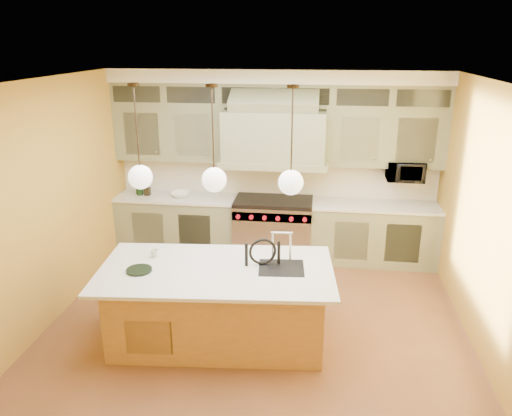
# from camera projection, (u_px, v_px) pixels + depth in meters

# --- Properties ---
(floor) EXTENTS (5.00, 5.00, 0.00)m
(floor) POSITION_uv_depth(u_px,v_px,m) (255.00, 329.00, 6.00)
(floor) COLOR brown
(floor) RESTS_ON ground
(ceiling) EXTENTS (5.00, 5.00, 0.00)m
(ceiling) POSITION_uv_depth(u_px,v_px,m) (255.00, 82.00, 5.07)
(ceiling) COLOR white
(ceiling) RESTS_ON wall_back
(wall_back) EXTENTS (5.00, 0.00, 5.00)m
(wall_back) POSITION_uv_depth(u_px,v_px,m) (276.00, 163.00, 7.88)
(wall_back) COLOR #B98E32
(wall_back) RESTS_ON ground
(wall_front) EXTENTS (5.00, 0.00, 5.00)m
(wall_front) POSITION_uv_depth(u_px,v_px,m) (204.00, 346.00, 3.19)
(wall_front) COLOR #B98E32
(wall_front) RESTS_ON ground
(wall_left) EXTENTS (0.00, 5.00, 5.00)m
(wall_left) POSITION_uv_depth(u_px,v_px,m) (44.00, 206.00, 5.84)
(wall_left) COLOR #B98E32
(wall_left) RESTS_ON ground
(wall_right) EXTENTS (0.00, 5.00, 5.00)m
(wall_right) POSITION_uv_depth(u_px,v_px,m) (491.00, 226.00, 5.22)
(wall_right) COLOR #B98E32
(wall_right) RESTS_ON ground
(back_cabinetry) EXTENTS (5.00, 0.77, 2.90)m
(back_cabinetry) POSITION_uv_depth(u_px,v_px,m) (275.00, 168.00, 7.64)
(back_cabinetry) COLOR gray
(back_cabinetry) RESTS_ON floor
(range) EXTENTS (1.20, 0.74, 0.96)m
(range) POSITION_uv_depth(u_px,v_px,m) (273.00, 228.00, 7.86)
(range) COLOR silver
(range) RESTS_ON floor
(kitchen_island) EXTENTS (2.67, 1.57, 1.35)m
(kitchen_island) POSITION_uv_depth(u_px,v_px,m) (218.00, 303.00, 5.66)
(kitchen_island) COLOR olive
(kitchen_island) RESTS_ON floor
(counter_stool) EXTENTS (0.54, 0.54, 1.23)m
(counter_stool) POSITION_uv_depth(u_px,v_px,m) (265.00, 288.00, 5.50)
(counter_stool) COLOR black
(counter_stool) RESTS_ON floor
(microwave) EXTENTS (0.54, 0.37, 0.30)m
(microwave) POSITION_uv_depth(u_px,v_px,m) (405.00, 171.00, 7.40)
(microwave) COLOR black
(microwave) RESTS_ON back_cabinetry
(oil_bottle_a) EXTENTS (0.14, 0.14, 0.32)m
(oil_bottle_a) POSITION_uv_depth(u_px,v_px,m) (139.00, 185.00, 7.93)
(oil_bottle_a) COLOR black
(oil_bottle_a) RESTS_ON back_cabinetry
(oil_bottle_b) EXTENTS (0.10, 0.10, 0.19)m
(oil_bottle_b) POSITION_uv_depth(u_px,v_px,m) (147.00, 190.00, 7.94)
(oil_bottle_b) COLOR black
(oil_bottle_b) RESTS_ON back_cabinetry
(fruit_bowl) EXTENTS (0.31, 0.31, 0.08)m
(fruit_bowl) POSITION_uv_depth(u_px,v_px,m) (181.00, 194.00, 7.89)
(fruit_bowl) COLOR white
(fruit_bowl) RESTS_ON back_cabinetry
(cup) EXTENTS (0.10, 0.10, 0.09)m
(cup) POSITION_uv_depth(u_px,v_px,m) (155.00, 254.00, 5.75)
(cup) COLOR silver
(cup) RESTS_ON kitchen_island
(pendant_left) EXTENTS (0.26, 0.26, 1.11)m
(pendant_left) POSITION_uv_depth(u_px,v_px,m) (140.00, 174.00, 5.29)
(pendant_left) COLOR #2D2319
(pendant_left) RESTS_ON ceiling
(pendant_center) EXTENTS (0.26, 0.26, 1.11)m
(pendant_center) POSITION_uv_depth(u_px,v_px,m) (214.00, 177.00, 5.19)
(pendant_center) COLOR #2D2319
(pendant_center) RESTS_ON ceiling
(pendant_right) EXTENTS (0.26, 0.26, 1.11)m
(pendant_right) POSITION_uv_depth(u_px,v_px,m) (291.00, 180.00, 5.09)
(pendant_right) COLOR #2D2319
(pendant_right) RESTS_ON ceiling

